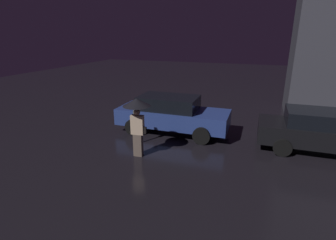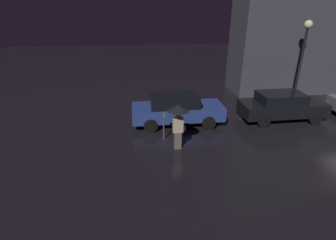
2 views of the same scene
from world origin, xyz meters
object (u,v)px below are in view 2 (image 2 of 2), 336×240
Objects in this scene: parked_car_black at (282,106)px; parking_meter at (164,124)px; parked_car_blue at (177,109)px; pedestrian_with_umbrella at (178,116)px; street_lamp_near at (304,44)px.

parking_meter is (-6.48, -1.65, 0.06)m from parked_car_black.
parked_car_blue is 1.03× the size of parked_car_black.
pedestrian_with_umbrella is at bearing -97.58° from parked_car_blue.
parked_car_blue reaches higher than parked_car_black.
parking_meter is at bearing -116.36° from parked_car_blue.
parking_meter is at bearing -166.50° from parked_car_black.
street_lamp_near reaches higher than pedestrian_with_umbrella.
pedestrian_with_umbrella reaches higher than parked_car_blue.
pedestrian_with_umbrella reaches higher than parked_car_black.
parked_car_black is at bearing 14.31° from parking_meter.
pedestrian_with_umbrella is (-0.32, -2.55, 0.71)m from parked_car_blue.
street_lamp_near reaches higher than parked_car_blue.
parked_car_black is at bearing -131.58° from street_lamp_near.
street_lamp_near is (2.17, 2.44, 2.79)m from parked_car_black.
parked_car_black is 3.35× the size of parking_meter.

